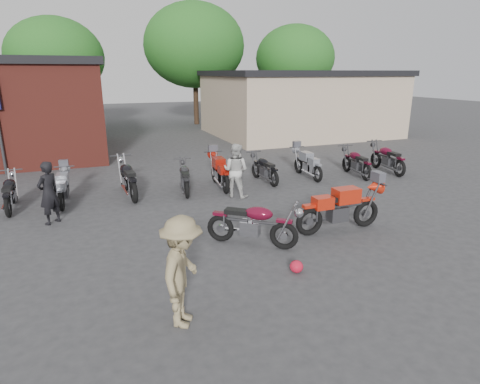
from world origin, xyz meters
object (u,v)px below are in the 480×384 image
object	(u,v)px
row_bike_2	(128,176)
row_bike_3	(185,176)
row_bike_5	(264,167)
sportbike	(341,206)
row_bike_6	(307,163)
row_bike_4	(220,170)
person_dark	(49,193)
person_tan	(182,272)
row_bike_0	(10,191)
helmet	(296,267)
row_bike_1	(63,186)
row_bike_8	(387,157)
vintage_motorcycle	(253,221)
row_bike_7	(356,161)
person_light	(236,170)

from	to	relation	value
row_bike_2	row_bike_3	bearing A→B (deg)	-102.35
row_bike_3	row_bike_5	xyz separation A→B (m)	(2.86, 0.19, 0.00)
sportbike	row_bike_6	xyz separation A→B (m)	(1.90, 4.77, -0.09)
row_bike_2	row_bike_4	bearing A→B (deg)	-96.91
person_dark	row_bike_5	world-z (taller)	person_dark
person_tan	person_dark	bearing A→B (deg)	50.53
person_dark	row_bike_0	world-z (taller)	person_dark
helmet	row_bike_1	size ratio (longest dim) A/B	0.14
row_bike_0	row_bike_8	xyz separation A→B (m)	(12.75, -0.29, 0.06)
vintage_motorcycle	person_dark	distance (m)	5.24
row_bike_4	person_tan	bearing A→B (deg)	161.62
sportbike	row_bike_1	distance (m)	7.80
person_dark	row_bike_7	size ratio (longest dim) A/B	0.84
person_dark	row_bike_1	distance (m)	1.64
person_tan	row_bike_7	world-z (taller)	person_tan
helmet	person_tan	xyz separation A→B (m)	(-2.39, -0.81, 0.75)
sportbike	person_dark	distance (m)	7.19
row_bike_3	row_bike_6	distance (m)	4.59
row_bike_3	row_bike_7	bearing A→B (deg)	-82.87
sportbike	person_light	xyz separation A→B (m)	(-1.35, 3.52, 0.19)
row_bike_7	row_bike_2	bearing A→B (deg)	93.33
sportbike	row_bike_3	size ratio (longest dim) A/B	1.22
helmet	person_tan	bearing A→B (deg)	-161.36
row_bike_6	row_bike_5	bearing A→B (deg)	92.04
person_dark	row_bike_6	bearing A→B (deg)	148.40
person_light	sportbike	bearing A→B (deg)	155.42
row_bike_2	row_bike_4	xyz separation A→B (m)	(2.94, -0.12, -0.03)
person_light	row_bike_2	size ratio (longest dim) A/B	0.77
row_bike_2	row_bike_7	size ratio (longest dim) A/B	1.12
vintage_motorcycle	row_bike_1	distance (m)	6.16
row_bike_0	row_bike_5	size ratio (longest dim) A/B	1.02
row_bike_0	row_bike_7	bearing A→B (deg)	-92.76
row_bike_0	row_bike_3	world-z (taller)	row_bike_0
helmet	row_bike_8	bearing A→B (deg)	39.37
row_bike_4	vintage_motorcycle	bearing A→B (deg)	174.60
person_dark	row_bike_6	world-z (taller)	person_dark
sportbike	row_bike_6	size ratio (longest dim) A/B	1.16
row_bike_7	row_bike_8	size ratio (longest dim) A/B	0.93
row_bike_5	row_bike_8	world-z (taller)	row_bike_8
row_bike_1	row_bike_4	size ratio (longest dim) A/B	0.90
helmet	row_bike_0	xyz separation A→B (m)	(-5.61, 6.15, 0.41)
row_bike_0	row_bike_8	distance (m)	12.76
row_bike_1	person_tan	bearing A→B (deg)	-161.05
row_bike_6	row_bike_8	xyz separation A→B (m)	(3.25, -0.39, 0.05)
sportbike	person_light	bearing A→B (deg)	111.48
vintage_motorcycle	row_bike_8	xyz separation A→B (m)	(7.43, 4.42, 0.02)
helmet	row_bike_2	xyz separation A→B (m)	(-2.42, 6.28, 0.50)
row_bike_4	row_bike_7	distance (m)	5.18
row_bike_4	row_bike_6	bearing A→B (deg)	-84.23
row_bike_8	row_bike_3	bearing A→B (deg)	94.42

